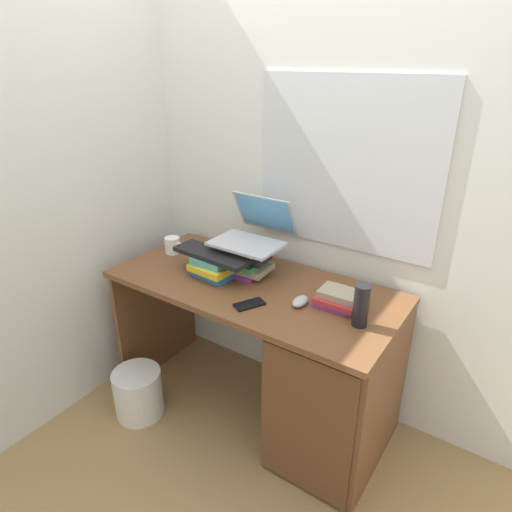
# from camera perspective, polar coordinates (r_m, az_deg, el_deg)

# --- Properties ---
(ground_plane) EXTENTS (6.00, 6.00, 0.00)m
(ground_plane) POSITION_cam_1_polar(r_m,az_deg,el_deg) (2.63, -0.37, -18.73)
(ground_plane) COLOR #9E7A4C
(wall_back) EXTENTS (6.00, 0.06, 2.60)m
(wall_back) POSITION_cam_1_polar(r_m,az_deg,el_deg) (2.29, 5.04, 11.81)
(wall_back) COLOR silver
(wall_back) RESTS_ON ground
(wall_left) EXTENTS (0.05, 6.00, 2.60)m
(wall_left) POSITION_cam_1_polar(r_m,az_deg,el_deg) (2.57, -17.15, 12.23)
(wall_left) COLOR silver
(wall_left) RESTS_ON ground
(desk) EXTENTS (1.43, 0.66, 0.78)m
(desk) POSITION_cam_1_polar(r_m,az_deg,el_deg) (2.19, 7.37, -14.56)
(desk) COLOR brown
(desk) RESTS_ON ground
(book_stack_tall) EXTENTS (0.25, 0.19, 0.15)m
(book_stack_tall) POSITION_cam_1_polar(r_m,az_deg,el_deg) (2.24, -1.33, -0.51)
(book_stack_tall) COLOR #8C338C
(book_stack_tall) RESTS_ON desk
(book_stack_keyboard_riser) EXTENTS (0.22, 0.20, 0.11)m
(book_stack_keyboard_riser) POSITION_cam_1_polar(r_m,az_deg,el_deg) (2.23, -5.37, -1.36)
(book_stack_keyboard_riser) COLOR #2672B2
(book_stack_keyboard_riser) RESTS_ON desk
(book_stack_side) EXTENTS (0.22, 0.18, 0.07)m
(book_stack_side) POSITION_cam_1_polar(r_m,az_deg,el_deg) (2.00, 10.83, -5.45)
(book_stack_side) COLOR #8C338C
(book_stack_side) RESTS_ON desk
(laptop) EXTENTS (0.34, 0.35, 0.22)m
(laptop) POSITION_cam_1_polar(r_m,az_deg,el_deg) (2.24, -0.20, 3.26)
(laptop) COLOR #B7BABF
(laptop) RESTS_ON book_stack_tall
(keyboard) EXTENTS (0.43, 0.16, 0.02)m
(keyboard) POSITION_cam_1_polar(r_m,az_deg,el_deg) (2.21, -5.58, 0.17)
(keyboard) COLOR black
(keyboard) RESTS_ON book_stack_keyboard_riser
(computer_mouse) EXTENTS (0.06, 0.10, 0.04)m
(computer_mouse) POSITION_cam_1_polar(r_m,az_deg,el_deg) (1.99, 5.69, -5.79)
(computer_mouse) COLOR #A5A8AD
(computer_mouse) RESTS_ON desk
(mug) EXTENTS (0.12, 0.08, 0.09)m
(mug) POSITION_cam_1_polar(r_m,az_deg,el_deg) (2.53, -10.62, 1.35)
(mug) COLOR white
(mug) RESTS_ON desk
(water_bottle) EXTENTS (0.07, 0.07, 0.18)m
(water_bottle) POSITION_cam_1_polar(r_m,az_deg,el_deg) (1.86, 13.34, -6.21)
(water_bottle) COLOR black
(water_bottle) RESTS_ON desk
(cell_phone) EXTENTS (0.12, 0.15, 0.01)m
(cell_phone) POSITION_cam_1_polar(r_m,az_deg,el_deg) (1.99, -0.85, -6.22)
(cell_phone) COLOR black
(cell_phone) RESTS_ON desk
(wastebasket) EXTENTS (0.26, 0.26, 0.27)m
(wastebasket) POSITION_cam_1_polar(r_m,az_deg,el_deg) (2.59, -14.85, -16.59)
(wastebasket) COLOR silver
(wastebasket) RESTS_ON ground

